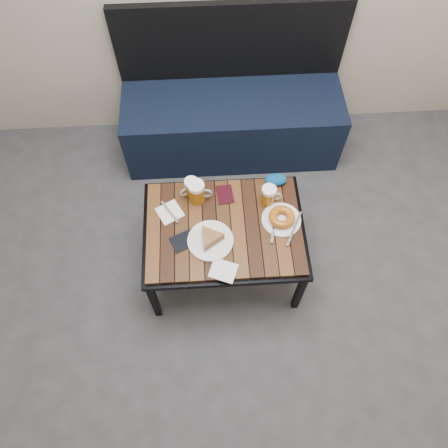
{
  "coord_description": "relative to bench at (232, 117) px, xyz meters",
  "views": [
    {
      "loc": [
        -0.25,
        -0.27,
        2.43
      ],
      "look_at": [
        -0.18,
        0.83,
        0.5
      ],
      "focal_mm": 35.0,
      "sensor_mm": 36.0,
      "label": 1
    }
  ],
  "objects": [
    {
      "name": "beer_mug_centre",
      "position": [
        -0.24,
        -0.76,
        0.27
      ],
      "size": [
        0.12,
        0.08,
        0.14
      ],
      "rotation": [
        0.0,
        0.0,
        -0.02
      ],
      "color": "#8F530B",
      "rests_on": "cafe_table"
    },
    {
      "name": "room_shell",
      "position": [
        0.07,
        -1.26,
        1.48
      ],
      "size": [
        4.0,
        4.0,
        4.0
      ],
      "color": "gray",
      "rests_on": "ground"
    },
    {
      "name": "plate_pie",
      "position": [
        -0.18,
        -1.02,
        0.23
      ],
      "size": [
        0.23,
        0.23,
        0.07
      ],
      "color": "white",
      "rests_on": "cafe_table"
    },
    {
      "name": "knit_pouch",
      "position": [
        0.19,
        -0.68,
        0.23
      ],
      "size": [
        0.12,
        0.08,
        0.05
      ],
      "primitive_type": "ellipsoid",
      "rotation": [
        0.0,
        0.0,
        -0.01
      ],
      "color": "navy",
      "rests_on": "cafe_table"
    },
    {
      "name": "cafe_table",
      "position": [
        -0.11,
        -0.94,
        0.16
      ],
      "size": [
        0.84,
        0.62,
        0.47
      ],
      "color": "black",
      "rests_on": "ground"
    },
    {
      "name": "napkin_right",
      "position": [
        -0.13,
        -1.18,
        0.2
      ],
      "size": [
        0.16,
        0.14,
        0.01
      ],
      "rotation": [
        0.0,
        0.0,
        -0.38
      ],
      "color": "white",
      "rests_on": "cafe_table"
    },
    {
      "name": "passport_burgundy",
      "position": [
        -0.09,
        -0.74,
        0.2
      ],
      "size": [
        0.1,
        0.13,
        0.01
      ],
      "primitive_type": "cube",
      "rotation": [
        0.0,
        0.0,
        0.11
      ],
      "color": "black",
      "rests_on": "cafe_table"
    },
    {
      "name": "bench",
      "position": [
        0.0,
        0.0,
        0.0
      ],
      "size": [
        1.4,
        0.5,
        0.95
      ],
      "color": "black",
      "rests_on": "ground"
    },
    {
      "name": "ground",
      "position": [
        0.07,
        -1.76,
        -0.27
      ],
      "size": [
        4.0,
        4.0,
        0.0
      ],
      "primitive_type": "plane",
      "color": "#2D2D30",
      "rests_on": "ground"
    },
    {
      "name": "passport_navy",
      "position": [
        -0.31,
        -1.01,
        0.2
      ],
      "size": [
        0.16,
        0.14,
        0.01
      ],
      "primitive_type": "cube",
      "rotation": [
        0.0,
        0.0,
        -1.16
      ],
      "color": "black",
      "rests_on": "cafe_table"
    },
    {
      "name": "beer_mug_left",
      "position": [
        -0.27,
        -0.72,
        0.26
      ],
      "size": [
        0.11,
        0.09,
        0.12
      ],
      "rotation": [
        0.0,
        0.0,
        3.61
      ],
      "color": "#8F530B",
      "rests_on": "cafe_table"
    },
    {
      "name": "napkin_left",
      "position": [
        -0.39,
        -0.84,
        0.2
      ],
      "size": [
        0.16,
        0.16,
        0.01
      ],
      "rotation": [
        0.0,
        0.0,
        0.49
      ],
      "color": "white",
      "rests_on": "cafe_table"
    },
    {
      "name": "beer_mug_right",
      "position": [
        0.13,
        -0.8,
        0.26
      ],
      "size": [
        0.11,
        0.08,
        0.12
      ],
      "rotation": [
        0.0,
        0.0,
        -0.01
      ],
      "color": "#8F530B",
      "rests_on": "cafe_table"
    },
    {
      "name": "plate_bagel",
      "position": [
        0.19,
        -0.92,
        0.22
      ],
      "size": [
        0.21,
        0.26,
        0.06
      ],
      "color": "white",
      "rests_on": "cafe_table"
    }
  ]
}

